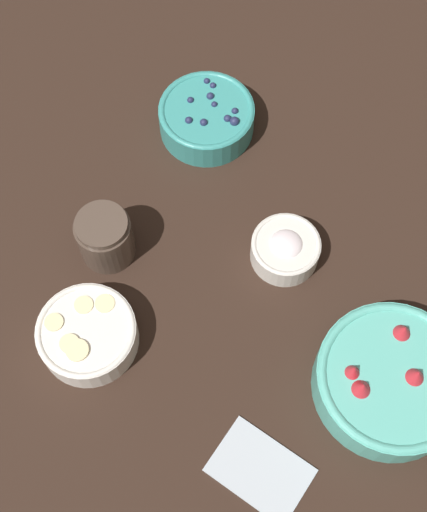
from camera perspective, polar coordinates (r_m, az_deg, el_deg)
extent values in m
plane|color=black|center=(1.08, 0.00, -3.25)|extent=(4.00, 4.00, 0.00)
cylinder|color=#56B7A8|center=(1.04, 13.96, -9.70)|extent=(0.21, 0.21, 0.06)
torus|color=#56B7A8|center=(1.01, 14.29, -9.30)|extent=(0.21, 0.21, 0.01)
cylinder|color=red|center=(1.02, 14.17, -9.44)|extent=(0.17, 0.17, 0.02)
cone|color=red|center=(0.99, 11.12, -8.98)|extent=(0.03, 0.03, 0.03)
cone|color=red|center=(0.98, 11.81, -10.26)|extent=(0.04, 0.04, 0.03)
cone|color=red|center=(1.02, 14.94, -5.80)|extent=(0.04, 0.04, 0.03)
cone|color=red|center=(1.00, 15.93, -9.15)|extent=(0.03, 0.03, 0.03)
cylinder|color=teal|center=(1.21, -0.56, 10.91)|extent=(0.16, 0.16, 0.05)
torus|color=teal|center=(1.19, -0.57, 11.57)|extent=(0.16, 0.16, 0.01)
cylinder|color=#23284C|center=(1.19, -0.56, 11.35)|extent=(0.13, 0.13, 0.02)
sphere|color=#23284C|center=(1.17, -0.79, 10.63)|extent=(0.01, 0.01, 0.01)
sphere|color=#23284C|center=(1.17, 1.12, 10.94)|extent=(0.01, 0.01, 0.01)
sphere|color=#23284C|center=(1.22, -0.54, 13.82)|extent=(0.01, 0.01, 0.01)
sphere|color=#23284C|center=(1.17, 1.69, 10.72)|extent=(0.02, 0.02, 0.02)
sphere|color=#23284C|center=(1.18, 1.72, 11.51)|extent=(0.01, 0.01, 0.01)
sphere|color=#23284C|center=(1.19, 0.07, 12.03)|extent=(0.01, 0.01, 0.01)
sphere|color=#23284C|center=(1.20, -1.85, 12.35)|extent=(0.01, 0.01, 0.01)
sphere|color=#23284C|center=(1.17, -1.99, 10.79)|extent=(0.01, 0.01, 0.01)
sphere|color=#23284C|center=(1.21, -0.04, 13.47)|extent=(0.01, 0.01, 0.01)
sphere|color=#23284C|center=(1.20, -0.26, 12.66)|extent=(0.01, 0.01, 0.01)
cylinder|color=white|center=(1.05, -10.00, -6.26)|extent=(0.14, 0.14, 0.05)
torus|color=white|center=(1.03, -10.19, -5.88)|extent=(0.14, 0.14, 0.01)
cylinder|color=beige|center=(1.03, -10.13, -6.01)|extent=(0.11, 0.11, 0.01)
cylinder|color=beige|center=(1.02, -10.84, -7.43)|extent=(0.03, 0.03, 0.01)
cylinder|color=beige|center=(1.04, -8.68, -3.79)|extent=(0.03, 0.03, 0.00)
cylinder|color=beige|center=(1.04, -10.34, -3.89)|extent=(0.03, 0.03, 0.00)
cylinder|color=beige|center=(1.04, -12.64, -5.21)|extent=(0.03, 0.03, 0.01)
cylinder|color=beige|center=(1.02, -11.44, -6.91)|extent=(0.03, 0.03, 0.01)
cylinder|color=silver|center=(1.09, 5.75, 0.48)|extent=(0.11, 0.11, 0.04)
torus|color=silver|center=(1.07, 5.84, 0.93)|extent=(0.11, 0.11, 0.01)
cylinder|color=white|center=(1.08, 5.81, 0.78)|extent=(0.08, 0.08, 0.01)
ellipsoid|color=white|center=(1.07, 5.84, 0.93)|extent=(0.05, 0.05, 0.02)
cylinder|color=#4C3D33|center=(1.09, -8.64, 1.40)|extent=(0.08, 0.08, 0.08)
cylinder|color=#3D2316|center=(1.09, -8.59, 1.26)|extent=(0.07, 0.07, 0.06)
cylinder|color=#4C3D33|center=(1.05, -8.97, 2.49)|extent=(0.08, 0.08, 0.01)
cube|color=#B2BCC6|center=(1.01, 3.77, -16.72)|extent=(0.15, 0.12, 0.01)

